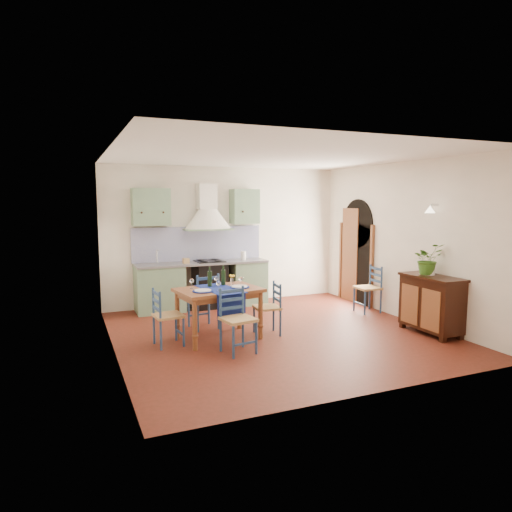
{
  "coord_description": "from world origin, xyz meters",
  "views": [
    {
      "loc": [
        -3.07,
        -6.43,
        2.11
      ],
      "look_at": [
        -0.24,
        0.3,
        1.23
      ],
      "focal_mm": 32.0,
      "sensor_mm": 36.0,
      "label": 1
    }
  ],
  "objects_px": {
    "dining_table": "(219,294)",
    "sideboard": "(431,302)",
    "chair_near": "(237,319)",
    "potted_plant": "(428,259)"
  },
  "relations": [
    {
      "from": "dining_table",
      "to": "sideboard",
      "type": "xyz_separation_m",
      "value": [
        3.2,
        -1.04,
        -0.18
      ]
    },
    {
      "from": "chair_near",
      "to": "potted_plant",
      "type": "bearing_deg",
      "value": -3.7
    },
    {
      "from": "dining_table",
      "to": "sideboard",
      "type": "bearing_deg",
      "value": -18.08
    },
    {
      "from": "potted_plant",
      "to": "dining_table",
      "type": "bearing_deg",
      "value": 164.24
    },
    {
      "from": "chair_near",
      "to": "sideboard",
      "type": "relative_size",
      "value": 0.86
    },
    {
      "from": "dining_table",
      "to": "potted_plant",
      "type": "height_order",
      "value": "potted_plant"
    },
    {
      "from": "chair_near",
      "to": "potted_plant",
      "type": "xyz_separation_m",
      "value": [
        3.19,
        -0.21,
        0.72
      ]
    },
    {
      "from": "chair_near",
      "to": "sideboard",
      "type": "height_order",
      "value": "sideboard"
    },
    {
      "from": "chair_near",
      "to": "potted_plant",
      "type": "relative_size",
      "value": 1.8
    },
    {
      "from": "chair_near",
      "to": "sideboard",
      "type": "xyz_separation_m",
      "value": [
        3.17,
        -0.34,
        0.04
      ]
    }
  ]
}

